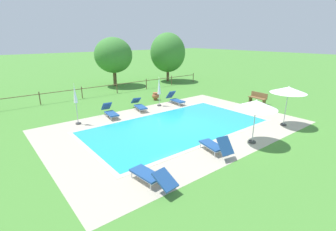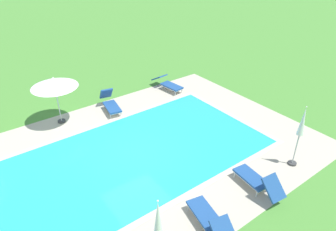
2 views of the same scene
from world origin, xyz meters
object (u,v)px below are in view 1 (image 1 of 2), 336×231
object	(u,v)px
patio_umbrella_open_foreground	(256,105)
wooden_bench_lawn_side	(258,97)
sun_lounger_south_near_corner	(110,112)
terracotta_urn_near_fence	(155,96)
sun_lounger_north_mid	(151,176)
sun_lounger_north_end	(216,145)
tree_west_mid	(113,55)
patio_umbrella_open_by_bench	(289,90)
patio_umbrella_closed_row_west	(159,88)
sun_lounger_north_far	(139,105)
tree_centre	(168,53)
sun_lounger_north_near_steps	(175,99)
patio_umbrella_closed_row_mid_west	(75,98)

from	to	relation	value
patio_umbrella_open_foreground	wooden_bench_lawn_side	size ratio (longest dim) A/B	1.48
sun_lounger_south_near_corner	terracotta_urn_near_fence	size ratio (longest dim) A/B	3.14
sun_lounger_north_mid	terracotta_urn_near_fence	world-z (taller)	sun_lounger_north_mid
sun_lounger_north_end	patio_umbrella_open_foreground	world-z (taller)	patio_umbrella_open_foreground
sun_lounger_north_end	terracotta_urn_near_fence	distance (m)	10.61
patio_umbrella_open_foreground	tree_west_mid	xyz separation A→B (m)	(1.71, 18.34, 1.28)
sun_lounger_south_near_corner	patio_umbrella_open_by_bench	xyz separation A→B (m)	(7.50, -8.06, 1.79)
tree_west_mid	terracotta_urn_near_fence	bearing A→B (deg)	-92.33
patio_umbrella_closed_row_west	sun_lounger_north_far	bearing A→B (deg)	-179.80
sun_lounger_north_far	tree_west_mid	size ratio (longest dim) A/B	0.40
sun_lounger_north_end	wooden_bench_lawn_side	xyz separation A→B (m)	(9.65, 3.91, 0.07)
patio_umbrella_open_by_bench	terracotta_urn_near_fence	size ratio (longest dim) A/B	3.79
patio_umbrella_open_by_bench	sun_lounger_south_near_corner	bearing A→B (deg)	132.93
sun_lounger_north_end	sun_lounger_north_far	bearing A→B (deg)	82.62
patio_umbrella_open_by_bench	wooden_bench_lawn_side	size ratio (longest dim) A/B	1.58
sun_lounger_south_near_corner	wooden_bench_lawn_side	size ratio (longest dim) A/B	1.31
sun_lounger_north_mid	patio_umbrella_open_foreground	distance (m)	6.34
patio_umbrella_open_foreground	terracotta_urn_near_fence	size ratio (longest dim) A/B	3.55
sun_lounger_north_mid	patio_umbrella_closed_row_west	distance (m)	10.79
tree_west_mid	patio_umbrella_closed_row_west	bearing A→B (deg)	-96.97
tree_centre	patio_umbrella_open_by_bench	bearing A→B (deg)	-104.55
sun_lounger_north_near_steps	sun_lounger_north_end	xyz separation A→B (m)	(-4.28, -7.90, 0.00)
sun_lounger_north_far	patio_umbrella_closed_row_mid_west	xyz separation A→B (m)	(-4.60, -0.27, 1.29)
patio_umbrella_closed_row_mid_west	tree_west_mid	bearing A→B (deg)	52.74
sun_lounger_north_near_steps	tree_centre	distance (m)	11.18
patio_umbrella_closed_row_west	tree_west_mid	size ratio (longest dim) A/B	0.44
terracotta_urn_near_fence	tree_west_mid	size ratio (longest dim) A/B	0.12
patio_umbrella_open_foreground	tree_centre	bearing A→B (deg)	64.58
sun_lounger_north_mid	sun_lounger_north_far	xyz separation A→B (m)	(4.80, 8.44, 0.01)
sun_lounger_north_end	patio_umbrella_open_by_bench	distance (m)	6.40
sun_lounger_north_mid	patio_umbrella_open_foreground	xyz separation A→B (m)	(6.12, -0.15, 1.64)
patio_umbrella_closed_row_west	tree_centre	xyz separation A→B (m)	(7.60, 8.48, 1.94)
patio_umbrella_closed_row_mid_west	terracotta_urn_near_fence	xyz separation A→B (m)	(7.30, 1.97, -1.32)
sun_lounger_north_mid	tree_centre	distance (m)	22.32
sun_lounger_south_near_corner	sun_lounger_north_near_steps	bearing A→B (deg)	-0.98
sun_lounger_north_end	sun_lounger_north_mid	bearing A→B (deg)	-176.56
sun_lounger_south_near_corner	terracotta_urn_near_fence	bearing A→B (deg)	20.58
patio_umbrella_open_foreground	patio_umbrella_open_by_bench	size ratio (longest dim) A/B	0.94
sun_lounger_north_end	wooden_bench_lawn_side	size ratio (longest dim) A/B	1.27
sun_lounger_north_mid	tree_centre	bearing A→B (deg)	49.94
sun_lounger_north_far	patio_umbrella_closed_row_west	bearing A→B (deg)	0.20
sun_lounger_north_near_steps	sun_lounger_north_end	distance (m)	8.99
tree_centre	sun_lounger_north_near_steps	bearing A→B (deg)	-125.24
terracotta_urn_near_fence	patio_umbrella_closed_row_mid_west	bearing A→B (deg)	-164.86
sun_lounger_north_end	patio_umbrella_closed_row_mid_west	size ratio (longest dim) A/B	0.77
patio_umbrella_open_by_bench	wooden_bench_lawn_side	xyz separation A→B (m)	(3.50, 3.97, -1.71)
sun_lounger_north_far	wooden_bench_lawn_side	bearing A→B (deg)	-26.64
tree_west_mid	sun_lounger_north_far	bearing A→B (deg)	-107.24
sun_lounger_north_mid	patio_umbrella_open_by_bench	size ratio (longest dim) A/B	0.87
sun_lounger_south_near_corner	tree_west_mid	size ratio (longest dim) A/B	0.39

